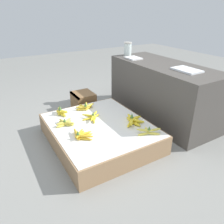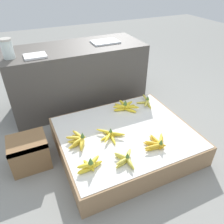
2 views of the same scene
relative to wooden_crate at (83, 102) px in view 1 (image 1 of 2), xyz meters
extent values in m
plane|color=gray|center=(0.79, -0.17, -0.13)|extent=(10.00, 10.00, 0.00)
cube|color=#997551|center=(0.79, -0.17, -0.03)|extent=(1.13, 0.96, 0.20)
cube|color=silver|center=(0.79, -0.17, 0.07)|extent=(1.10, 0.93, 0.00)
cube|color=#4C4742|center=(0.67, 0.78, 0.21)|extent=(1.47, 0.59, 0.69)
cube|color=olive|center=(0.00, 0.00, 0.00)|extent=(0.30, 0.26, 0.25)
cube|color=brown|center=(0.00, -0.12, 0.11)|extent=(0.30, 0.02, 0.02)
ellipsoid|color=yellow|center=(0.41, -0.43, 0.09)|extent=(0.13, 0.07, 0.03)
ellipsoid|color=yellow|center=(0.37, -0.42, 0.09)|extent=(0.06, 0.13, 0.03)
ellipsoid|color=yellow|center=(0.34, -0.45, 0.09)|extent=(0.13, 0.04, 0.03)
ellipsoid|color=yellow|center=(0.41, -0.42, 0.12)|extent=(0.12, 0.10, 0.03)
ellipsoid|color=yellow|center=(0.35, -0.44, 0.12)|extent=(0.13, 0.05, 0.03)
cone|color=#4C7533|center=(0.38, -0.44, 0.16)|extent=(0.04, 0.04, 0.05)
ellipsoid|color=#DBCC4C|center=(0.66, -0.45, 0.09)|extent=(0.08, 0.11, 0.02)
ellipsoid|color=#DBCC4C|center=(0.61, -0.44, 0.09)|extent=(0.08, 0.11, 0.02)
ellipsoid|color=#DBCC4C|center=(0.59, -0.50, 0.09)|extent=(0.11, 0.05, 0.02)
ellipsoid|color=#DBCC4C|center=(0.64, -0.52, 0.09)|extent=(0.03, 0.11, 0.02)
ellipsoid|color=#DBCC4C|center=(0.67, -0.45, 0.11)|extent=(0.09, 0.10, 0.02)
ellipsoid|color=#DBCC4C|center=(0.61, -0.44, 0.11)|extent=(0.08, 0.10, 0.02)
ellipsoid|color=#DBCC4C|center=(0.60, -0.49, 0.11)|extent=(0.11, 0.05, 0.02)
ellipsoid|color=#DBCC4C|center=(0.64, -0.52, 0.11)|extent=(0.03, 0.11, 0.02)
cone|color=#4C7533|center=(0.64, -0.48, 0.14)|extent=(0.03, 0.03, 0.04)
ellipsoid|color=gold|center=(0.98, -0.43, 0.09)|extent=(0.13, 0.14, 0.02)
ellipsoid|color=gold|center=(0.94, -0.40, 0.09)|extent=(0.03, 0.17, 0.02)
ellipsoid|color=gold|center=(0.90, -0.43, 0.09)|extent=(0.13, 0.14, 0.02)
ellipsoid|color=gold|center=(0.90, -0.46, 0.09)|extent=(0.17, 0.05, 0.02)
ellipsoid|color=gold|center=(0.98, -0.42, 0.11)|extent=(0.12, 0.15, 0.02)
ellipsoid|color=gold|center=(0.94, -0.41, 0.11)|extent=(0.03, 0.17, 0.02)
ellipsoid|color=gold|center=(0.91, -0.44, 0.11)|extent=(0.14, 0.13, 0.02)
ellipsoid|color=gold|center=(0.89, -0.46, 0.11)|extent=(0.17, 0.04, 0.02)
cone|color=#4C7533|center=(0.94, -0.47, 0.14)|extent=(0.03, 0.03, 0.04)
ellipsoid|color=gold|center=(0.39, -0.10, 0.09)|extent=(0.09, 0.13, 0.03)
ellipsoid|color=gold|center=(0.36, -0.13, 0.09)|extent=(0.14, 0.07, 0.03)
ellipsoid|color=gold|center=(0.35, -0.17, 0.09)|extent=(0.14, 0.06, 0.03)
ellipsoid|color=gold|center=(0.40, -0.19, 0.09)|extent=(0.09, 0.13, 0.03)
ellipsoid|color=gold|center=(0.39, -0.09, 0.12)|extent=(0.07, 0.14, 0.03)
ellipsoid|color=gold|center=(0.36, -0.12, 0.12)|extent=(0.13, 0.09, 0.03)
ellipsoid|color=gold|center=(0.38, -0.16, 0.12)|extent=(0.14, 0.08, 0.03)
ellipsoid|color=gold|center=(0.40, -0.19, 0.12)|extent=(0.09, 0.13, 0.03)
cone|color=#4C7533|center=(0.42, -0.15, 0.15)|extent=(0.03, 0.03, 0.04)
ellipsoid|color=yellow|center=(0.64, -0.14, 0.09)|extent=(0.09, 0.15, 0.02)
ellipsoid|color=yellow|center=(0.62, -0.18, 0.09)|extent=(0.16, 0.07, 0.02)
ellipsoid|color=yellow|center=(0.65, -0.22, 0.09)|extent=(0.04, 0.16, 0.02)
ellipsoid|color=yellow|center=(0.69, -0.19, 0.09)|extent=(0.15, 0.08, 0.02)
ellipsoid|color=yellow|center=(0.61, -0.13, 0.11)|extent=(0.13, 0.13, 0.02)
ellipsoid|color=yellow|center=(0.61, -0.21, 0.11)|extent=(0.13, 0.12, 0.02)
ellipsoid|color=yellow|center=(0.68, -0.19, 0.11)|extent=(0.14, 0.11, 0.02)
cone|color=#4C7533|center=(0.65, -0.17, 0.14)|extent=(0.03, 0.03, 0.04)
ellipsoid|color=yellow|center=(0.97, 0.09, 0.09)|extent=(0.11, 0.15, 0.03)
ellipsoid|color=yellow|center=(0.99, 0.14, 0.09)|extent=(0.16, 0.06, 0.03)
ellipsoid|color=yellow|center=(0.97, 0.18, 0.09)|extent=(0.11, 0.15, 0.03)
ellipsoid|color=yellow|center=(0.92, 0.19, 0.09)|extent=(0.09, 0.16, 0.03)
ellipsoid|color=yellow|center=(0.90, 0.14, 0.09)|extent=(0.16, 0.05, 0.03)
ellipsoid|color=yellow|center=(0.99, 0.10, 0.12)|extent=(0.14, 0.12, 0.03)
ellipsoid|color=yellow|center=(0.97, 0.15, 0.12)|extent=(0.16, 0.09, 0.03)
ellipsoid|color=yellow|center=(0.94, 0.17, 0.12)|extent=(0.03, 0.16, 0.03)
ellipsoid|color=yellow|center=(0.90, 0.14, 0.12)|extent=(0.16, 0.07, 0.03)
cone|color=#4C7533|center=(0.94, 0.13, 0.16)|extent=(0.04, 0.04, 0.05)
ellipsoid|color=#DBCC4C|center=(1.23, 0.17, 0.09)|extent=(0.10, 0.11, 0.02)
ellipsoid|color=#DBCC4C|center=(1.16, 0.16, 0.09)|extent=(0.13, 0.07, 0.02)
ellipsoid|color=#DBCC4C|center=(1.19, 0.09, 0.09)|extent=(0.05, 0.13, 0.02)
ellipsoid|color=#DBCC4C|center=(1.22, 0.21, 0.11)|extent=(0.05, 0.13, 0.02)
ellipsoid|color=#DBCC4C|center=(1.17, 0.10, 0.11)|extent=(0.11, 0.11, 0.02)
cone|color=#4C7533|center=(1.21, 0.14, 0.14)|extent=(0.03, 0.03, 0.04)
cylinder|color=silver|center=(0.03, 0.69, 0.64)|extent=(0.10, 0.10, 0.16)
cylinder|color=#B7B2A8|center=(0.03, 0.69, 0.73)|extent=(0.11, 0.11, 0.02)
cube|color=white|center=(0.25, 0.63, 0.57)|extent=(0.20, 0.16, 0.02)
cube|color=white|center=(1.01, 0.77, 0.57)|extent=(0.29, 0.19, 0.02)
camera|label=1|loc=(2.55, -1.06, 1.17)|focal=35.00mm
camera|label=2|loc=(0.08, -1.45, 1.26)|focal=35.00mm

